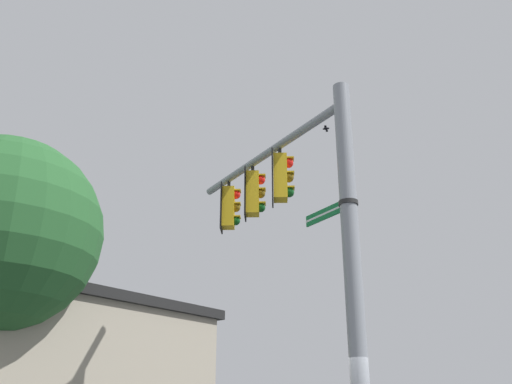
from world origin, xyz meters
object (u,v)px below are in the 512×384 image
at_px(traffic_light_nearest_pole, 281,177).
at_px(traffic_light_mid_outer, 229,208).
at_px(street_name_sign, 338,208).
at_px(bird_flying, 326,128).
at_px(traffic_light_mid_inner, 254,194).

relative_size(traffic_light_nearest_pole, traffic_light_mid_outer, 1.00).
relative_size(street_name_sign, bird_flying, 3.87).
xyz_separation_m(traffic_light_nearest_pole, street_name_sign, (1.51, 1.02, -1.28)).
xyz_separation_m(traffic_light_nearest_pole, traffic_light_mid_outer, (-1.88, -1.29, 0.00)).
bearing_deg(traffic_light_mid_inner, bird_flying, 126.19).
bearing_deg(street_name_sign, bird_flying, 175.97).
distance_m(street_name_sign, bird_flying, 5.38).
xyz_separation_m(traffic_light_mid_inner, traffic_light_mid_outer, (-0.94, -0.64, 0.00)).
bearing_deg(traffic_light_mid_outer, street_name_sign, 34.19).
relative_size(traffic_light_nearest_pole, street_name_sign, 1.08).
height_order(traffic_light_mid_outer, bird_flying, bird_flying).
xyz_separation_m(traffic_light_mid_outer, street_name_sign, (3.39, 2.30, -1.28)).
bearing_deg(street_name_sign, traffic_light_nearest_pole, -146.11).
xyz_separation_m(traffic_light_mid_inner, bird_flying, (-1.41, 1.93, 2.45)).
relative_size(traffic_light_mid_inner, bird_flying, 4.20).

